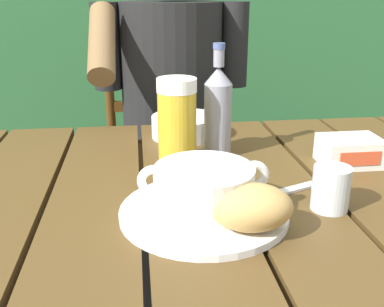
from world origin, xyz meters
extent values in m
cube|color=#4D371A|center=(-0.17, 0.00, 0.70)|extent=(0.16, 0.92, 0.04)
cube|color=#4D371A|center=(0.00, 0.00, 0.70)|extent=(0.16, 0.92, 0.04)
cube|color=#4D371A|center=(0.17, 0.00, 0.70)|extent=(0.16, 0.92, 0.04)
cube|color=#4D371A|center=(0.33, 0.00, 0.70)|extent=(0.16, 0.92, 0.04)
cube|color=#4D371A|center=(0.00, 0.43, 0.65)|extent=(1.45, 0.03, 0.08)
cube|color=#295C31|center=(0.00, 1.81, 0.84)|extent=(3.73, 0.60, 1.69)
cylinder|color=#4C3823|center=(0.96, 1.96, 0.96)|extent=(0.10, 0.10, 1.92)
cylinder|color=#472A0E|center=(0.25, 0.62, 0.23)|extent=(0.04, 0.04, 0.47)
cylinder|color=#472A0E|center=(-0.19, 0.62, 0.23)|extent=(0.04, 0.04, 0.47)
cylinder|color=#472A0E|center=(0.25, 1.05, 0.23)|extent=(0.04, 0.04, 0.47)
cylinder|color=#472A0E|center=(-0.19, 1.05, 0.23)|extent=(0.04, 0.04, 0.47)
cube|color=#472A0E|center=(0.03, 0.84, 0.48)|extent=(0.47, 0.46, 0.02)
cylinder|color=#472A0E|center=(0.25, 1.05, 0.70)|extent=(0.04, 0.04, 0.46)
cylinder|color=#472A0E|center=(-0.19, 1.05, 0.70)|extent=(0.04, 0.04, 0.46)
cube|color=#472A0E|center=(0.03, 1.05, 0.63)|extent=(0.44, 0.02, 0.04)
cube|color=#472A0E|center=(0.03, 1.05, 0.74)|extent=(0.44, 0.02, 0.04)
cube|color=#472A0E|center=(0.03, 1.05, 0.86)|extent=(0.44, 0.02, 0.04)
cylinder|color=black|center=(0.11, 0.54, 0.23)|extent=(0.11, 0.11, 0.45)
cylinder|color=black|center=(0.11, 0.64, 0.51)|extent=(0.13, 0.40, 0.13)
cylinder|color=black|center=(-0.06, 0.54, 0.23)|extent=(0.11, 0.11, 0.45)
cylinder|color=black|center=(-0.06, 0.64, 0.51)|extent=(0.13, 0.40, 0.13)
cylinder|color=black|center=(0.03, 0.74, 0.77)|extent=(0.32, 0.32, 0.52)
cylinder|color=black|center=(0.23, 0.72, 0.90)|extent=(0.08, 0.08, 0.26)
cylinder|color=black|center=(-0.17, 0.72, 0.90)|extent=(0.08, 0.08, 0.26)
cylinder|color=brown|center=(-0.17, 0.56, 0.93)|extent=(0.07, 0.25, 0.21)
cylinder|color=white|center=(0.01, -0.06, 0.73)|extent=(0.27, 0.27, 0.01)
cylinder|color=white|center=(0.01, -0.06, 0.77)|extent=(0.16, 0.16, 0.07)
cylinder|color=#B25423|center=(0.01, -0.06, 0.79)|extent=(0.14, 0.14, 0.01)
torus|color=white|center=(-0.07, -0.06, 0.79)|extent=(0.05, 0.01, 0.05)
torus|color=white|center=(0.09, -0.06, 0.79)|extent=(0.05, 0.01, 0.05)
ellipsoid|color=tan|center=(0.07, -0.13, 0.77)|extent=(0.13, 0.10, 0.07)
cylinder|color=gold|center=(-0.01, 0.18, 0.80)|extent=(0.08, 0.08, 0.15)
cylinder|color=white|center=(-0.01, 0.18, 0.89)|extent=(0.08, 0.08, 0.03)
cylinder|color=gray|center=(0.08, 0.21, 0.80)|extent=(0.06, 0.06, 0.16)
cone|color=gray|center=(0.08, 0.21, 0.90)|extent=(0.06, 0.06, 0.04)
cylinder|color=gray|center=(0.08, 0.21, 0.93)|extent=(0.02, 0.02, 0.04)
cylinder|color=#4A5A90|center=(0.08, 0.21, 0.96)|extent=(0.02, 0.02, 0.01)
cylinder|color=silver|center=(0.22, -0.07, 0.76)|extent=(0.06, 0.06, 0.07)
cube|color=white|center=(0.35, 0.12, 0.75)|extent=(0.12, 0.09, 0.06)
cube|color=#DA4E2D|center=(0.35, 0.08, 0.75)|extent=(0.08, 0.00, 0.03)
cube|color=silver|center=(0.19, 0.01, 0.73)|extent=(0.13, 0.07, 0.00)
cube|color=black|center=(0.13, -0.02, 0.73)|extent=(0.07, 0.04, 0.01)
cylinder|color=white|center=(0.03, 0.35, 0.75)|extent=(0.16, 0.16, 0.05)
camera|label=1|loc=(-0.08, -0.71, 1.07)|focal=42.32mm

